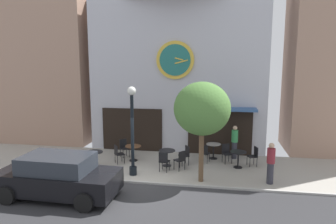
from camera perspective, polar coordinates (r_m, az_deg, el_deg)
The scene contains 21 objects.
ground_plane at distance 11.97m, azimuth -6.92°, elevation -14.80°, with size 29.42×11.39×0.13m.
clock_building at distance 17.71m, azimuth 2.01°, elevation 10.72°, with size 9.39×4.24×10.19m.
neighbor_building_left at distance 21.05m, azimuth -20.94°, elevation 11.58°, with size 5.94×4.18×11.78m.
street_lamp at distance 13.28m, azimuth -6.50°, elevation -3.43°, with size 0.36×0.36×3.80m.
street_tree at distance 12.37m, azimuth 6.21°, elevation 0.53°, with size 2.24×2.01×4.05m.
cafe_table_near_curb at distance 14.78m, azimuth -13.28°, elevation -7.75°, with size 0.80×0.80×0.76m.
cafe_table_center_left at distance 15.48m, azimuth -6.35°, elevation -6.82°, with size 0.78×0.78×0.75m.
cafe_table_rightmost at distance 14.66m, azimuth -0.18°, elevation -7.70°, with size 0.76×0.76×0.75m.
cafe_table_center at distance 15.86m, azimuth 8.25°, elevation -6.51°, with size 0.72×0.72×0.77m.
cafe_table_center_right at distance 14.79m, azimuth 12.63°, elevation -7.81°, with size 0.74×0.74×0.76m.
cafe_chair_near_lamp at distance 14.12m, azimuth 2.30°, elevation -8.50°, with size 0.56×0.56×0.90m.
cafe_chair_under_awning at distance 14.85m, azimuth 3.19°, elevation -7.60°, with size 0.55×0.55×0.90m.
cafe_chair_mid_row at distance 15.19m, azimuth -9.09°, elevation -7.32°, with size 0.56×0.56×0.90m.
cafe_chair_right_end at distance 15.20m, azimuth 6.63°, elevation -7.25°, with size 0.49×0.49×0.90m.
cafe_chair_corner at distance 15.23m, azimuth 15.34°, elevation -7.49°, with size 0.50×0.50×0.90m.
cafe_chair_left_end at distance 15.40m, azimuth 10.57°, elevation -7.13°, with size 0.53×0.53×0.90m.
cafe_chair_facing_wall at distance 13.93m, azimuth -0.79°, elevation -8.74°, with size 0.47×0.47×0.90m.
cafe_chair_by_entrance at distance 16.19m, azimuth -8.00°, elevation -6.24°, with size 0.57×0.57×0.90m.
pedestrian_green at distance 16.01m, azimuth 12.00°, elevation -5.29°, with size 0.45×0.45×1.67m.
pedestrian_maroon at distance 13.20m, azimuth 18.16°, elevation -8.75°, with size 0.45×0.45×1.67m.
parked_car_black at distance 12.09m, azimuth -19.36°, elevation -11.00°, with size 4.35×2.11×1.55m.
Camera 1 is at (3.15, -11.55, 4.87)m, focal length 33.56 mm.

